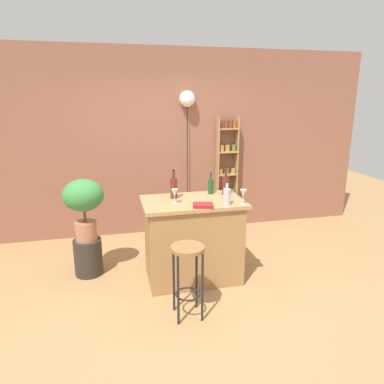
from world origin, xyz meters
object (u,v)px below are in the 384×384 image
object	(u,v)px
bottle_wine_red	(227,196)
cookbook	(203,205)
potted_plant	(84,201)
bottle_vinegar	(174,187)
bottle_olive_oil	(211,186)
pendant_globe_light	(187,100)
bar_stool	(188,265)
wine_glass_left	(243,194)
wine_glass_center	(175,193)
spice_shelf	(227,174)
bottle_spirits_clear	(226,185)
plant_stool	(88,257)

from	to	relation	value
bottle_wine_red	cookbook	size ratio (longest dim) A/B	1.23
potted_plant	bottle_vinegar	xyz separation A→B (m)	(1.02, -0.25, 0.17)
bottle_olive_oil	pendant_globe_light	distance (m)	1.65
bottle_wine_red	bottle_vinegar	xyz separation A→B (m)	(-0.51, 0.39, 0.03)
bar_stool	bottle_olive_oil	xyz separation A→B (m)	(0.49, 0.95, 0.52)
wine_glass_left	wine_glass_center	bearing A→B (deg)	165.44
bottle_vinegar	bottle_olive_oil	bearing A→B (deg)	10.99
spice_shelf	cookbook	world-z (taller)	spice_shelf
bottle_vinegar	wine_glass_left	xyz separation A→B (m)	(0.69, -0.40, -0.01)
bar_stool	bottle_wine_red	bearing A→B (deg)	41.39
bottle_vinegar	pendant_globe_light	size ratio (longest dim) A/B	0.15
potted_plant	wine_glass_center	bearing A→B (deg)	-25.00
bottle_olive_oil	spice_shelf	bearing A→B (deg)	63.53
bottle_spirits_clear	potted_plant	bearing A→B (deg)	172.30
bar_stool	bottle_spirits_clear	distance (m)	1.23
plant_stool	bottle_vinegar	world-z (taller)	bottle_vinegar
bottle_spirits_clear	wine_glass_left	distance (m)	0.43
wine_glass_center	cookbook	world-z (taller)	wine_glass_center
spice_shelf	wine_glass_center	bearing A→B (deg)	-125.51
bottle_spirits_clear	bottle_wine_red	bearing A→B (deg)	-106.57
potted_plant	wine_glass_left	distance (m)	1.83
bar_stool	bottle_vinegar	xyz separation A→B (m)	(0.03, 0.86, 0.55)
bar_stool	plant_stool	bearing A→B (deg)	131.75
bar_stool	wine_glass_center	xyz separation A→B (m)	(-0.00, 0.65, 0.54)
potted_plant	bottle_olive_oil	distance (m)	1.49
plant_stool	potted_plant	xyz separation A→B (m)	(0.00, 0.00, 0.70)
potted_plant	pendant_globe_light	size ratio (longest dim) A/B	0.34
cookbook	wine_glass_center	bearing A→B (deg)	158.47
cookbook	bottle_olive_oil	bearing A→B (deg)	77.96
potted_plant	bottle_spirits_clear	bearing A→B (deg)	-7.70
wine_glass_center	spice_shelf	bearing A→B (deg)	54.49
bar_stool	bottle_wine_red	distance (m)	0.88
potted_plant	wine_glass_left	size ratio (longest dim) A/B	4.50
cookbook	spice_shelf	bearing A→B (deg)	76.67
bottle_vinegar	bottle_olive_oil	world-z (taller)	bottle_vinegar
bottle_wine_red	pendant_globe_light	xyz separation A→B (m)	(-0.04, 1.79, 0.98)
bottle_wine_red	cookbook	xyz separation A→B (m)	(-0.27, -0.01, -0.08)
bar_stool	potted_plant	size ratio (longest dim) A/B	0.99
spice_shelf	bottle_olive_oil	bearing A→B (deg)	-116.47
bottle_vinegar	bottle_olive_oil	distance (m)	0.47
wine_glass_center	pendant_globe_light	world-z (taller)	pendant_globe_light
bar_stool	potted_plant	world-z (taller)	potted_plant
bottle_spirits_clear	wine_glass_center	size ratio (longest dim) A/B	1.90
bar_stool	bottle_spirits_clear	bearing A→B (deg)	53.26
plant_stool	spice_shelf	bearing A→B (deg)	28.07
bottle_wine_red	bottle_olive_oil	distance (m)	0.48
cookbook	bar_stool	bearing A→B (deg)	-107.58
bottle_spirits_clear	bottle_vinegar	size ratio (longest dim) A/B	0.93
spice_shelf	bottle_vinegar	distance (m)	1.77
potted_plant	bottle_spirits_clear	distance (m)	1.67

